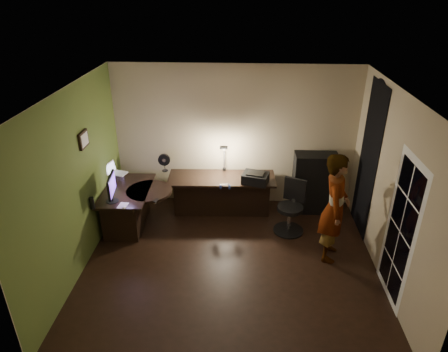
{
  "coord_description": "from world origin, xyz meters",
  "views": [
    {
      "loc": [
        0.17,
        -4.99,
        4.01
      ],
      "look_at": [
        -0.15,
        1.05,
        1.0
      ],
      "focal_mm": 32.0,
      "sensor_mm": 36.0,
      "label": 1
    }
  ],
  "objects_px": {
    "desk_right": "(222,195)",
    "person": "(335,208)",
    "cabinet": "(314,183)",
    "monitor": "(111,192)",
    "office_chair": "(290,208)",
    "desk_left": "(129,208)"
  },
  "relations": [
    {
      "from": "desk_left",
      "to": "monitor",
      "type": "distance_m",
      "value": 0.68
    },
    {
      "from": "desk_right",
      "to": "office_chair",
      "type": "height_order",
      "value": "office_chair"
    },
    {
      "from": "desk_right",
      "to": "person",
      "type": "xyz_separation_m",
      "value": [
        1.79,
        -1.24,
        0.52
      ]
    },
    {
      "from": "desk_left",
      "to": "person",
      "type": "relative_size",
      "value": 0.72
    },
    {
      "from": "cabinet",
      "to": "office_chair",
      "type": "height_order",
      "value": "cabinet"
    },
    {
      "from": "office_chair",
      "to": "desk_right",
      "type": "bearing_deg",
      "value": 177.55
    },
    {
      "from": "cabinet",
      "to": "office_chair",
      "type": "relative_size",
      "value": 1.24
    },
    {
      "from": "desk_left",
      "to": "person",
      "type": "bearing_deg",
      "value": -12.93
    },
    {
      "from": "desk_left",
      "to": "person",
      "type": "distance_m",
      "value": 3.51
    },
    {
      "from": "cabinet",
      "to": "monitor",
      "type": "height_order",
      "value": "cabinet"
    },
    {
      "from": "cabinet",
      "to": "person",
      "type": "relative_size",
      "value": 0.66
    },
    {
      "from": "cabinet",
      "to": "office_chair",
      "type": "xyz_separation_m",
      "value": [
        -0.5,
        -0.74,
        -0.11
      ]
    },
    {
      "from": "desk_left",
      "to": "cabinet",
      "type": "xyz_separation_m",
      "value": [
        3.33,
        0.73,
        0.21
      ]
    },
    {
      "from": "desk_left",
      "to": "cabinet",
      "type": "height_order",
      "value": "cabinet"
    },
    {
      "from": "monitor",
      "to": "office_chair",
      "type": "relative_size",
      "value": 0.55
    },
    {
      "from": "desk_right",
      "to": "cabinet",
      "type": "xyz_separation_m",
      "value": [
        1.72,
        0.16,
        0.21
      ]
    },
    {
      "from": "desk_right",
      "to": "person",
      "type": "relative_size",
      "value": 1.11
    },
    {
      "from": "desk_left",
      "to": "office_chair",
      "type": "relative_size",
      "value": 1.36
    },
    {
      "from": "desk_left",
      "to": "monitor",
      "type": "relative_size",
      "value": 2.48
    },
    {
      "from": "person",
      "to": "cabinet",
      "type": "bearing_deg",
      "value": 15.83
    },
    {
      "from": "desk_left",
      "to": "person",
      "type": "height_order",
      "value": "person"
    },
    {
      "from": "office_chair",
      "to": "person",
      "type": "relative_size",
      "value": 0.53
    }
  ]
}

